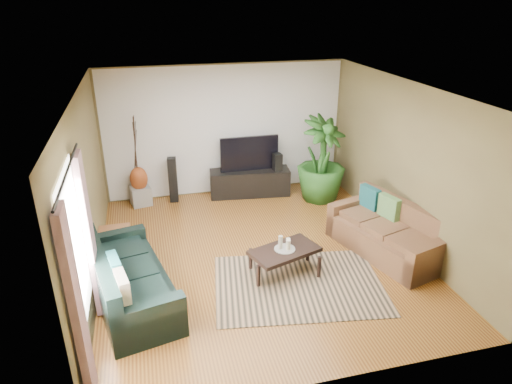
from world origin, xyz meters
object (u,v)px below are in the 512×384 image
object	(u,v)px
coffee_table	(284,261)
speaker_left	(173,180)
tv_stand	(250,182)
vase	(139,179)
television	(249,153)
side_table	(116,245)
pedestal	(141,195)
speaker_right	(277,174)
sofa_left	(130,274)
potted_plant	(322,159)
sofa_right	(386,230)

from	to	relation	value
coffee_table	speaker_left	xyz separation A→B (m)	(-1.41, 3.09, 0.26)
tv_stand	vase	world-z (taller)	vase
tv_stand	vase	bearing A→B (deg)	-174.99
television	speaker_left	bearing A→B (deg)	178.41
vase	side_table	size ratio (longest dim) A/B	0.95
pedestal	television	bearing A→B (deg)	-1.12
speaker_right	vase	world-z (taller)	speaker_right
speaker_right	vase	bearing A→B (deg)	169.13
sofa_left	coffee_table	world-z (taller)	sofa_left
tv_stand	speaker_right	xyz separation A→B (m)	(0.56, -0.15, 0.18)
coffee_table	speaker_left	size ratio (longest dim) A/B	1.09
tv_stand	speaker_left	world-z (taller)	speaker_left
tv_stand	vase	xyz separation A→B (m)	(-2.26, 0.06, 0.28)
sofa_left	potted_plant	bearing A→B (deg)	-68.52
pedestal	side_table	size ratio (longest dim) A/B	0.75
sofa_left	vase	size ratio (longest dim) A/B	4.36
sofa_right	side_table	world-z (taller)	sofa_right
sofa_right	television	xyz separation A→B (m)	(-1.60, 2.87, 0.49)
television	vase	size ratio (longest dim) A/B	2.49
side_table	speaker_left	bearing A→B (deg)	61.96
coffee_table	television	size ratio (longest dim) A/B	0.84
coffee_table	tv_stand	bearing A→B (deg)	67.71
speaker_right	pedestal	bearing A→B (deg)	169.13
sofa_left	pedestal	distance (m)	3.22
sofa_left	speaker_right	size ratio (longest dim) A/B	2.33
coffee_table	vase	distance (m)	3.74
pedestal	sofa_right	bearing A→B (deg)	-37.06
potted_plant	side_table	world-z (taller)	potted_plant
television	speaker_right	world-z (taller)	television
sofa_right	speaker_right	size ratio (longest dim) A/B	2.14
speaker_right	sofa_left	bearing A→B (deg)	-141.58
potted_plant	vase	distance (m)	3.69
television	pedestal	size ratio (longest dim) A/B	3.19
coffee_table	television	xyz separation A→B (m)	(0.19, 3.05, 0.70)
side_table	speaker_right	bearing A→B (deg)	29.53
side_table	potted_plant	bearing A→B (deg)	19.28
speaker_right	potted_plant	size ratio (longest dim) A/B	0.53
sofa_right	vase	xyz separation A→B (m)	(-3.86, 2.91, 0.13)
potted_plant	vase	bearing A→B (deg)	170.08
sofa_right	speaker_left	bearing A→B (deg)	-148.70
television	speaker_left	world-z (taller)	television
speaker_right	side_table	distance (m)	3.73
coffee_table	tv_stand	size ratio (longest dim) A/B	0.62
pedestal	tv_stand	bearing A→B (deg)	-1.63
tv_stand	side_table	bearing A→B (deg)	-136.89
tv_stand	speaker_right	bearing A→B (deg)	-8.26
side_table	vase	bearing A→B (deg)	78.36
potted_plant	pedestal	xyz separation A→B (m)	(-3.62, 0.63, -0.68)
pedestal	speaker_left	bearing A→B (deg)	0.00
television	vase	bearing A→B (deg)	178.88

